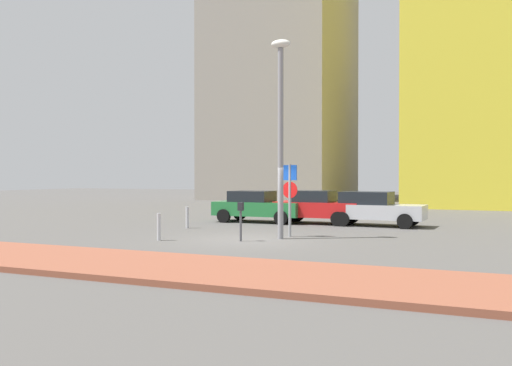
# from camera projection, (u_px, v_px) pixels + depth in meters

# --- Properties ---
(ground_plane) EXTENTS (120.00, 120.00, 0.00)m
(ground_plane) POSITION_uv_depth(u_px,v_px,m) (246.00, 240.00, 18.77)
(ground_plane) COLOR #4C4947
(sidewalk_brick) EXTENTS (40.00, 3.45, 0.14)m
(sidewalk_brick) POSITION_uv_depth(u_px,v_px,m) (139.00, 265.00, 13.01)
(sidewalk_brick) COLOR brown
(sidewalk_brick) RESTS_ON ground
(parked_car_green) EXTENTS (4.26, 2.01, 1.49)m
(parked_car_green) POSITION_uv_depth(u_px,v_px,m) (258.00, 206.00, 25.95)
(parked_car_green) COLOR #237238
(parked_car_green) RESTS_ON ground
(parked_car_red) EXTENTS (3.98, 1.98, 1.53)m
(parked_car_red) POSITION_uv_depth(u_px,v_px,m) (317.00, 207.00, 25.10)
(parked_car_red) COLOR red
(parked_car_red) RESTS_ON ground
(parked_car_silver) EXTENTS (4.31, 2.10, 1.51)m
(parked_car_silver) POSITION_uv_depth(u_px,v_px,m) (373.00, 208.00, 24.01)
(parked_car_silver) COLOR #B7BABF
(parked_car_silver) RESTS_ON ground
(parking_sign_post) EXTENTS (0.60, 0.12, 2.63)m
(parking_sign_post) POSITION_uv_depth(u_px,v_px,m) (290.00, 191.00, 19.70)
(parking_sign_post) COLOR gray
(parking_sign_post) RESTS_ON ground
(parking_meter) EXTENTS (0.18, 0.14, 1.32)m
(parking_meter) POSITION_uv_depth(u_px,v_px,m) (241.00, 216.00, 18.35)
(parking_meter) COLOR #4C4C51
(parking_meter) RESTS_ON ground
(street_lamp) EXTENTS (0.70, 0.36, 6.97)m
(street_lamp) POSITION_uv_depth(u_px,v_px,m) (281.00, 122.00, 19.01)
(street_lamp) COLOR gray
(street_lamp) RESTS_ON ground
(traffic_bollard_near) EXTENTS (0.14, 0.14, 0.91)m
(traffic_bollard_near) POSITION_uv_depth(u_px,v_px,m) (187.00, 217.00, 22.95)
(traffic_bollard_near) COLOR #B7B7BC
(traffic_bollard_near) RESTS_ON ground
(traffic_bollard_mid) EXTENTS (0.13, 0.13, 0.94)m
(traffic_bollard_mid) POSITION_uv_depth(u_px,v_px,m) (159.00, 227.00, 18.56)
(traffic_bollard_mid) COLOR #B7B7BC
(traffic_bollard_mid) RESTS_ON ground
(building_under_construction) EXTENTS (12.10, 13.70, 25.85)m
(building_under_construction) POSITION_uv_depth(u_px,v_px,m) (282.00, 67.00, 53.66)
(building_under_construction) COLOR gray
(building_under_construction) RESTS_ON ground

